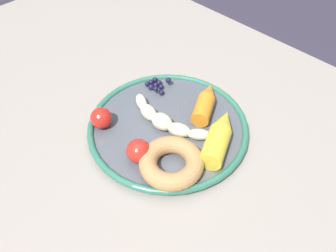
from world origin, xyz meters
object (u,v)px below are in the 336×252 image
plate (168,127)px  carrot_orange (206,102)px  blueberry_pile (157,85)px  donut (171,163)px  carrot_yellow (219,136)px  dining_table (147,152)px  tomato_near (138,151)px  banana (165,120)px  tomato_mid (101,118)px

plate → carrot_orange: carrot_orange is taller
blueberry_pile → carrot_orange: bearing=-168.0°
donut → carrot_yellow: bearing=-101.8°
dining_table → carrot_yellow: 0.18m
dining_table → plate: plate is taller
plate → blueberry_pile: blueberry_pile is taller
dining_table → plate: 0.10m
tomato_near → blueberry_pile: bearing=-53.2°
banana → carrot_orange: bearing=-105.2°
dining_table → carrot_yellow: size_ratio=9.55×
tomato_near → tomato_mid: size_ratio=1.05×
carrot_orange → carrot_yellow: (-0.07, 0.05, 0.00)m
carrot_orange → tomato_mid: tomato_mid is taller
carrot_yellow → blueberry_pile: (0.18, -0.03, -0.01)m
carrot_yellow → tomato_near: (0.07, 0.12, 0.00)m
carrot_yellow → tomato_near: size_ratio=3.15×
carrot_orange → donut: carrot_orange is taller
banana → carrot_yellow: size_ratio=1.39×
blueberry_pile → tomato_near: bearing=126.8°
carrot_yellow → blueberry_pile: carrot_yellow is taller
carrot_orange → tomato_near: tomato_near is taller
carrot_orange → tomato_near: (-0.00, 0.17, 0.00)m
dining_table → banana: (-0.04, -0.02, 0.10)m
banana → carrot_yellow: carrot_yellow is taller
banana → tomato_near: 0.09m
banana → tomato_mid: tomato_mid is taller
carrot_yellow → dining_table: bearing=21.7°
carrot_yellow → tomato_mid: bearing=33.3°
dining_table → donut: donut is taller
dining_table → tomato_mid: tomato_mid is taller
carrot_orange → tomato_near: 0.17m
tomato_near → carrot_yellow: bearing=-121.0°
blueberry_pile → tomato_mid: size_ratio=1.28×
banana → carrot_orange: carrot_orange is taller
banana → tomato_mid: 0.11m
banana → blueberry_pile: bearing=-36.3°
carrot_yellow → blueberry_pile: size_ratio=2.59×
tomato_near → tomato_mid: bearing=-2.1°
dining_table → donut: (-0.11, 0.04, 0.11)m
carrot_orange → donut: 0.15m
banana → blueberry_pile: (0.08, -0.06, -0.01)m
dining_table → tomato_near: (-0.06, 0.07, 0.11)m
tomato_near → carrot_orange: bearing=-89.4°
banana → carrot_orange: 0.09m
banana → tomato_near: (-0.02, 0.08, 0.01)m
dining_table → donut: bearing=159.1°
tomato_near → donut: bearing=-155.2°
banana → donut: same height
dining_table → tomato_near: tomato_near is taller
plate → tomato_near: tomato_near is taller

